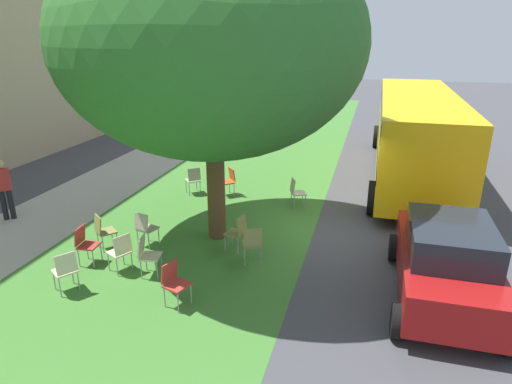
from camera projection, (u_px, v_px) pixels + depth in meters
The scene contains 19 objects.
ground at pixel (320, 236), 11.28m from camera, with size 80.00×80.00×0.00m, color #424247.
grass_verge at pixel (203, 223), 12.06m from camera, with size 48.00×6.00×0.01m, color #3D752D.
sidewalk_strip at pixel (64, 207), 13.14m from camera, with size 48.00×2.80×0.01m, color #ADA89E.
street_tree at pixel (211, 44), 9.70m from camera, with size 6.81×6.81×7.17m.
chair_0 at pixel (296, 191), 12.97m from camera, with size 0.55×0.55×0.88m.
chair_1 at pixel (65, 269), 8.70m from camera, with size 0.58×0.58×0.88m.
chair_2 at pixel (121, 250), 9.45m from camera, with size 0.56×0.56×0.88m.
chair_3 at pixel (238, 230), 10.38m from camera, with size 0.49×0.49×0.88m.
chair_4 at pixel (85, 242), 9.80m from camera, with size 0.46×0.46×0.88m.
chair_5 at pixel (193, 178), 14.03m from camera, with size 0.59×0.59×0.88m.
chair_6 at pixel (174, 280), 8.30m from camera, with size 0.53×0.53×0.88m.
chair_7 at pixel (147, 253), 9.33m from camera, with size 0.49×0.50×0.88m.
chair_8 at pixel (253, 242), 9.80m from camera, with size 0.54×0.53×0.88m.
chair_9 at pixel (145, 227), 10.58m from camera, with size 0.52×0.51×0.88m.
chair_10 at pixel (229, 179), 13.94m from camera, with size 0.59×0.59×0.88m.
chair_11 at pixel (103, 229), 10.44m from camera, with size 0.59×0.58×0.88m.
parked_car at pixel (446, 261), 8.33m from camera, with size 3.70×1.92×1.65m.
school_bus at pixel (416, 127), 15.41m from camera, with size 10.40×2.80×2.88m.
pedestrian_0 at pixel (4, 187), 12.00m from camera, with size 0.38×0.41×1.69m.
Camera 1 is at (-10.29, -1.08, 4.91)m, focal length 31.18 mm.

